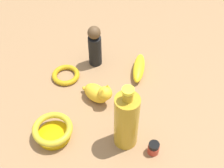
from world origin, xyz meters
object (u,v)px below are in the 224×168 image
Objects in this scene: banana at (139,68)px; nail_polish_jar at (154,148)px; bangle at (66,75)px; bowl at (53,130)px; cat_figurine at (98,93)px; bottle_tall at (126,121)px; person_figure_adult at (95,46)px.

nail_polish_jar is (-0.23, 0.28, 0.00)m from banana.
bowl reaches higher than bangle.
cat_figurine is 2.99× the size of nail_polish_jar.
nail_polish_jar reaches higher than bangle.
bangle is 0.28m from bowl.
cat_figurine reaches higher than bowl.
nail_polish_jar reaches higher than banana.
cat_figurine reaches higher than bangle.
bowl is at bearing 30.72° from bottle_tall.
banana reaches higher than bangle.
bangle is 2.41× the size of nail_polish_jar.
person_figure_adult is at bearing -75.15° from bowl.
person_figure_adult is at bearing -29.67° from nail_polish_jar.
banana is at bearing -139.99° from bangle.
person_figure_adult is at bearing -50.26° from cat_figurine.
bangle is (0.22, 0.19, -0.01)m from banana.
bottle_tall is 0.38m from bangle.
person_figure_adult is at bearing -38.67° from bottle_tall.
banana is 0.34m from bottle_tall.
cat_figurine is (0.18, -0.09, -0.07)m from bottle_tall.
cat_figurine is 0.21m from person_figure_adult.
bottle_tall reaches higher than bowl.
bottle_tall is 5.67× the size of nail_polish_jar.
nail_polish_jar is at bearing 13.68° from banana.
nail_polish_jar is at bearing 164.88° from cat_figurine.
banana is at bearing -100.34° from bowl.
nail_polish_jar is (-0.31, -0.14, -0.01)m from bowl.
bowl is 0.74× the size of person_figure_adult.
person_figure_adult is (0.13, -0.16, 0.05)m from cat_figurine.
nail_polish_jar is at bearing -171.74° from bottle_tall.
nail_polish_jar is (-0.27, 0.07, -0.02)m from cat_figurine.
person_figure_adult is (0.30, -0.24, -0.02)m from bottle_tall.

